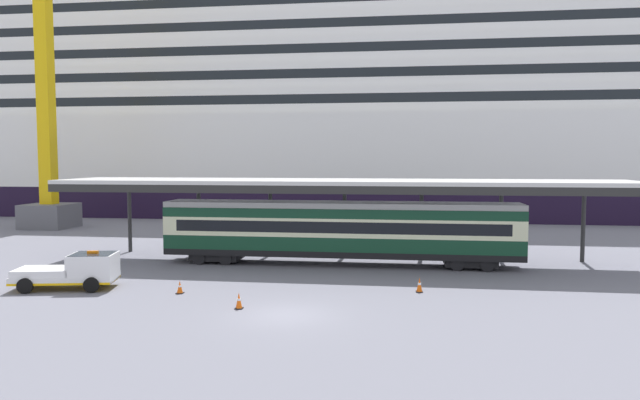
{
  "coord_description": "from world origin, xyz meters",
  "views": [
    {
      "loc": [
        4.79,
        -24.47,
        6.91
      ],
      "look_at": [
        0.35,
        8.63,
        4.5
      ],
      "focal_mm": 32.14,
      "sensor_mm": 36.0,
      "label": 1
    }
  ],
  "objects_px": {
    "cruise_ship": "(325,104)",
    "traffic_cone_mid": "(180,287)",
    "train_carriage": "(340,230)",
    "service_truck": "(75,270)",
    "traffic_cone_near": "(419,285)",
    "traffic_cone_far": "(239,301)",
    "dockside_crane": "(49,19)"
  },
  "relations": [
    {
      "from": "cruise_ship",
      "to": "service_truck",
      "type": "xyz_separation_m",
      "value": [
        -7.27,
        -48.91,
        -13.23
      ]
    },
    {
      "from": "train_carriage",
      "to": "dockside_crane",
      "type": "height_order",
      "value": "dockside_crane"
    },
    {
      "from": "cruise_ship",
      "to": "traffic_cone_near",
      "type": "xyz_separation_m",
      "value": [
        10.87,
        -47.31,
        -13.85
      ]
    },
    {
      "from": "traffic_cone_mid",
      "to": "dockside_crane",
      "type": "distance_m",
      "value": 39.57
    },
    {
      "from": "traffic_cone_mid",
      "to": "traffic_cone_far",
      "type": "distance_m",
      "value": 4.58
    },
    {
      "from": "cruise_ship",
      "to": "traffic_cone_far",
      "type": "xyz_separation_m",
      "value": [
        2.48,
        -51.76,
        -13.85
      ]
    },
    {
      "from": "traffic_cone_far",
      "to": "dockside_crane",
      "type": "relative_size",
      "value": 0.01
    },
    {
      "from": "traffic_cone_near",
      "to": "dockside_crane",
      "type": "xyz_separation_m",
      "value": [
        -35.07,
        23.23,
        20.19
      ]
    },
    {
      "from": "dockside_crane",
      "to": "train_carriage",
      "type": "bearing_deg",
      "value": -28.1
    },
    {
      "from": "cruise_ship",
      "to": "dockside_crane",
      "type": "xyz_separation_m",
      "value": [
        -24.2,
        -24.08,
        6.34
      ]
    },
    {
      "from": "traffic_cone_near",
      "to": "dockside_crane",
      "type": "distance_m",
      "value": 46.66
    },
    {
      "from": "traffic_cone_near",
      "to": "train_carriage",
      "type": "bearing_deg",
      "value": 124.31
    },
    {
      "from": "cruise_ship",
      "to": "dockside_crane",
      "type": "relative_size",
      "value": 1.84
    },
    {
      "from": "cruise_ship",
      "to": "traffic_cone_near",
      "type": "distance_m",
      "value": 50.48
    },
    {
      "from": "cruise_ship",
      "to": "dockside_crane",
      "type": "distance_m",
      "value": 34.73
    },
    {
      "from": "service_truck",
      "to": "traffic_cone_far",
      "type": "relative_size",
      "value": 7.25
    },
    {
      "from": "traffic_cone_far",
      "to": "dockside_crane",
      "type": "xyz_separation_m",
      "value": [
        -26.68,
        27.68,
        20.19
      ]
    },
    {
      "from": "train_carriage",
      "to": "traffic_cone_near",
      "type": "relative_size",
      "value": 30.08
    },
    {
      "from": "service_truck",
      "to": "dockside_crane",
      "type": "distance_m",
      "value": 35.87
    },
    {
      "from": "train_carriage",
      "to": "traffic_cone_near",
      "type": "height_order",
      "value": "train_carriage"
    },
    {
      "from": "train_carriage",
      "to": "dockside_crane",
      "type": "distance_m",
      "value": 38.83
    },
    {
      "from": "service_truck",
      "to": "traffic_cone_mid",
      "type": "distance_m",
      "value": 5.97
    },
    {
      "from": "traffic_cone_near",
      "to": "traffic_cone_far",
      "type": "height_order",
      "value": "traffic_cone_near"
    },
    {
      "from": "cruise_ship",
      "to": "traffic_cone_mid",
      "type": "distance_m",
      "value": 51.19
    },
    {
      "from": "traffic_cone_far",
      "to": "traffic_cone_mid",
      "type": "bearing_deg",
      "value": 146.76
    },
    {
      "from": "dockside_crane",
      "to": "cruise_ship",
      "type": "bearing_deg",
      "value": 44.86
    },
    {
      "from": "train_carriage",
      "to": "service_truck",
      "type": "distance_m",
      "value": 15.94
    },
    {
      "from": "traffic_cone_near",
      "to": "traffic_cone_far",
      "type": "xyz_separation_m",
      "value": [
        -8.39,
        -4.45,
        -0.0
      ]
    },
    {
      "from": "cruise_ship",
      "to": "traffic_cone_mid",
      "type": "relative_size",
      "value": 181.62
    },
    {
      "from": "train_carriage",
      "to": "service_truck",
      "type": "bearing_deg",
      "value": -146.83
    },
    {
      "from": "traffic_cone_mid",
      "to": "dockside_crane",
      "type": "relative_size",
      "value": 0.01
    },
    {
      "from": "train_carriage",
      "to": "traffic_cone_near",
      "type": "bearing_deg",
      "value": -55.69
    }
  ]
}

